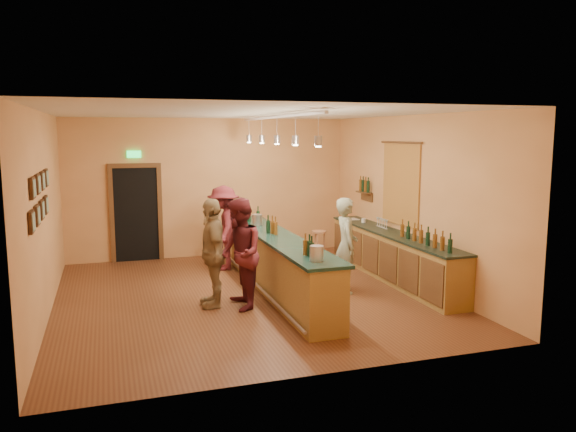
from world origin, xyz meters
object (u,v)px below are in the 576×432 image
object	(u,v)px
customer_a	(239,254)
customer_c	(224,228)
bartender	(346,245)
bar_stool	(319,237)
tasting_bar	(277,260)
customer_b	(213,253)
back_counter	(392,255)

from	to	relation	value
customer_a	customer_c	size ratio (longest dim) A/B	1.03
bartender	customer_c	xyz separation A→B (m)	(-1.74, 2.40, 0.03)
customer_a	bar_stool	world-z (taller)	customer_a
bartender	customer_c	distance (m)	2.97
tasting_bar	customer_b	size ratio (longest dim) A/B	2.82
bartender	customer_b	size ratio (longest dim) A/B	0.95
back_counter	customer_c	world-z (taller)	customer_c
customer_a	bartender	bearing A→B (deg)	102.06
customer_c	bar_stool	xyz separation A→B (m)	(2.19, 0.11, -0.35)
back_counter	customer_b	bearing A→B (deg)	-170.76
customer_b	bar_stool	size ratio (longest dim) A/B	2.63
customer_a	bar_stool	bearing A→B (deg)	141.08
tasting_bar	bar_stool	bearing A→B (deg)	52.94
back_counter	bartender	distance (m)	1.38
back_counter	customer_c	distance (m)	3.54
bar_stool	bartender	bearing A→B (deg)	-100.17
tasting_bar	customer_c	xyz separation A→B (m)	(-0.55, 2.07, 0.28)
back_counter	customer_b	xyz separation A→B (m)	(-3.65, -0.59, 0.42)
customer_a	bar_stool	xyz separation A→B (m)	(2.50, 2.87, -0.37)
customer_b	customer_c	xyz separation A→B (m)	(0.69, 2.48, -0.02)
tasting_bar	back_counter	bearing A→B (deg)	4.29
customer_a	customer_b	world-z (taller)	customer_a
bartender	customer_b	bearing A→B (deg)	104.56
customer_b	customer_c	world-z (taller)	customer_b
back_counter	customer_a	world-z (taller)	customer_a
customer_b	bar_stool	distance (m)	3.89
back_counter	tasting_bar	world-z (taller)	tasting_bar
bar_stool	tasting_bar	bearing A→B (deg)	-127.06
tasting_bar	customer_c	distance (m)	2.16
customer_a	customer_c	world-z (taller)	customer_a
back_counter	bar_stool	xyz separation A→B (m)	(-0.77, 1.99, 0.05)
customer_a	back_counter	bearing A→B (deg)	107.10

